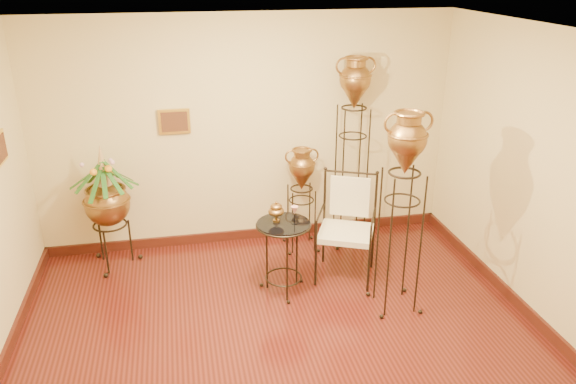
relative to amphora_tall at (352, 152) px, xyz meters
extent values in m
plane|color=#581B15|center=(-1.21, -2.15, -1.20)|extent=(5.00, 5.00, 0.00)
cube|color=#44180F|center=(-1.21, 0.33, -1.14)|extent=(5.00, 0.04, 0.12)
cube|color=#44180F|center=(1.27, -2.15, -1.14)|extent=(0.04, 5.00, 0.12)
cube|color=yellow|center=(-2.06, 0.31, 0.40)|extent=(0.36, 0.03, 0.29)
cube|color=#F7EFBB|center=(-0.30, -0.81, -0.66)|extent=(0.74, 0.72, 0.07)
cube|color=#F7EFBB|center=(-0.30, -0.81, -0.32)|extent=(0.42, 0.21, 0.46)
cylinder|color=black|center=(-1.03, -0.98, -0.39)|extent=(0.56, 0.56, 0.02)
camera|label=1|loc=(-2.03, -6.10, 2.12)|focal=35.00mm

